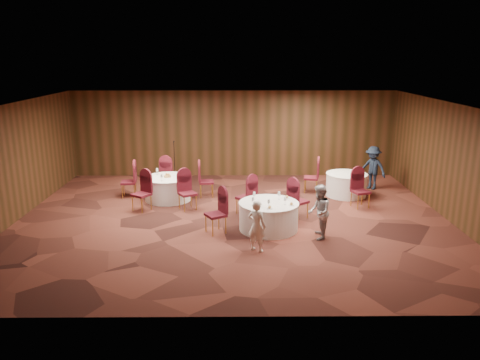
{
  "coord_description": "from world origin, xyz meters",
  "views": [
    {
      "loc": [
        0.09,
        -12.32,
        4.46
      ],
      "look_at": [
        0.2,
        0.2,
        1.1
      ],
      "focal_mm": 35.0,
      "sensor_mm": 36.0,
      "label": 1
    }
  ],
  "objects_px": {
    "table_left": "(168,188)",
    "mic_stand": "(175,171)",
    "table_main": "(269,216)",
    "table_right": "(346,184)",
    "woman_b": "(319,212)",
    "man_c": "(373,168)",
    "woman_a": "(257,226)"
  },
  "relations": [
    {
      "from": "table_right",
      "to": "mic_stand",
      "type": "distance_m",
      "value": 6.02
    },
    {
      "from": "mic_stand",
      "to": "woman_a",
      "type": "distance_m",
      "value": 6.67
    },
    {
      "from": "table_main",
      "to": "woman_b",
      "type": "bearing_deg",
      "value": -27.31
    },
    {
      "from": "table_main",
      "to": "table_right",
      "type": "height_order",
      "value": "same"
    },
    {
      "from": "table_right",
      "to": "woman_a",
      "type": "distance_m",
      "value": 5.44
    },
    {
      "from": "table_right",
      "to": "woman_a",
      "type": "bearing_deg",
      "value": -124.95
    },
    {
      "from": "table_left",
      "to": "man_c",
      "type": "relative_size",
      "value": 1.0
    },
    {
      "from": "table_left",
      "to": "table_main",
      "type": "bearing_deg",
      "value": -41.25
    },
    {
      "from": "table_right",
      "to": "table_left",
      "type": "bearing_deg",
      "value": -175.95
    },
    {
      "from": "table_main",
      "to": "table_left",
      "type": "bearing_deg",
      "value": 138.75
    },
    {
      "from": "woman_a",
      "to": "table_right",
      "type": "bearing_deg",
      "value": -92.47
    },
    {
      "from": "woman_b",
      "to": "table_main",
      "type": "bearing_deg",
      "value": -110.73
    },
    {
      "from": "table_right",
      "to": "woman_b",
      "type": "distance_m",
      "value": 3.99
    },
    {
      "from": "woman_b",
      "to": "mic_stand",
      "type": "bearing_deg",
      "value": -134.76
    },
    {
      "from": "woman_a",
      "to": "table_left",
      "type": "bearing_deg",
      "value": -24.41
    },
    {
      "from": "table_right",
      "to": "mic_stand",
      "type": "height_order",
      "value": "mic_stand"
    },
    {
      "from": "mic_stand",
      "to": "woman_b",
      "type": "relative_size",
      "value": 1.1
    },
    {
      "from": "mic_stand",
      "to": "man_c",
      "type": "height_order",
      "value": "mic_stand"
    },
    {
      "from": "man_c",
      "to": "table_left",
      "type": "bearing_deg",
      "value": -127.17
    },
    {
      "from": "table_main",
      "to": "woman_a",
      "type": "relative_size",
      "value": 1.26
    },
    {
      "from": "table_main",
      "to": "woman_b",
      "type": "relative_size",
      "value": 1.14
    },
    {
      "from": "woman_b",
      "to": "man_c",
      "type": "height_order",
      "value": "man_c"
    },
    {
      "from": "table_left",
      "to": "mic_stand",
      "type": "bearing_deg",
      "value": 91.13
    },
    {
      "from": "man_c",
      "to": "woman_a",
      "type": "bearing_deg",
      "value": -85.61
    },
    {
      "from": "woman_a",
      "to": "woman_b",
      "type": "height_order",
      "value": "woman_b"
    },
    {
      "from": "table_left",
      "to": "woman_a",
      "type": "bearing_deg",
      "value": -56.89
    },
    {
      "from": "table_main",
      "to": "table_right",
      "type": "xyz_separation_m",
      "value": [
        2.74,
        3.05,
        0.0
      ]
    },
    {
      "from": "mic_stand",
      "to": "woman_b",
      "type": "bearing_deg",
      "value": -51.34
    },
    {
      "from": "woman_b",
      "to": "woman_a",
      "type": "bearing_deg",
      "value": -57.06
    },
    {
      "from": "table_main",
      "to": "man_c",
      "type": "bearing_deg",
      "value": 45.22
    },
    {
      "from": "table_left",
      "to": "table_right",
      "type": "bearing_deg",
      "value": 4.05
    },
    {
      "from": "mic_stand",
      "to": "woman_b",
      "type": "xyz_separation_m",
      "value": [
        4.26,
        -5.32,
        0.25
      ]
    }
  ]
}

